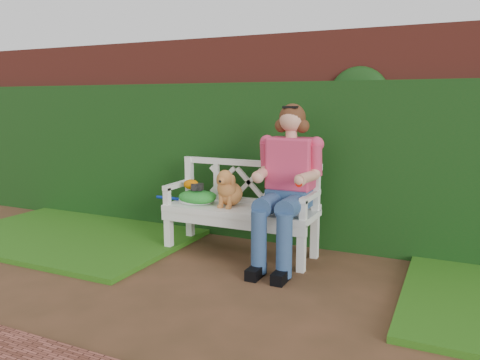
% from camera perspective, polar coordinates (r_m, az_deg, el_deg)
% --- Properties ---
extents(ground, '(60.00, 60.00, 0.00)m').
position_cam_1_polar(ground, '(3.62, -0.49, -15.03)').
color(ground, '#412D1A').
extents(brick_wall, '(10.00, 0.30, 2.20)m').
position_cam_1_polar(brick_wall, '(5.08, 8.82, 4.90)').
color(brick_wall, maroon).
rests_on(brick_wall, ground).
extents(ivy_hedge, '(10.00, 0.18, 1.70)m').
position_cam_1_polar(ivy_hedge, '(4.90, 8.02, 1.81)').
color(ivy_hedge, '#1A3911').
rests_on(ivy_hedge, ground).
extents(grass_left, '(2.60, 2.00, 0.05)m').
position_cam_1_polar(grass_left, '(5.63, -18.97, -6.18)').
color(grass_left, '#214C10').
rests_on(grass_left, ground).
extents(garden_bench, '(1.60, 0.66, 0.48)m').
position_cam_1_polar(garden_bench, '(4.65, 0.00, -6.21)').
color(garden_bench, white).
rests_on(garden_bench, ground).
extents(seated_woman, '(0.83, 0.98, 1.50)m').
position_cam_1_polar(seated_woman, '(4.33, 5.94, -0.51)').
color(seated_woman, '#F34F55').
rests_on(seated_woman, ground).
extents(dog, '(0.25, 0.34, 0.38)m').
position_cam_1_polar(dog, '(4.60, -1.32, -0.90)').
color(dog, olive).
rests_on(dog, garden_bench).
extents(tennis_racket, '(0.74, 0.50, 0.03)m').
position_cam_1_polar(tennis_racket, '(4.84, -5.83, -2.50)').
color(tennis_racket, white).
rests_on(tennis_racket, garden_bench).
extents(green_bag, '(0.41, 0.32, 0.14)m').
position_cam_1_polar(green_bag, '(4.77, -5.24, -2.03)').
color(green_bag, green).
rests_on(green_bag, garden_bench).
extents(camera_item, '(0.12, 0.10, 0.07)m').
position_cam_1_polar(camera_item, '(4.74, -5.22, -0.83)').
color(camera_item, black).
rests_on(camera_item, green_bag).
extents(baseball_glove, '(0.18, 0.14, 0.10)m').
position_cam_1_polar(baseball_glove, '(4.78, -5.97, -0.54)').
color(baseball_glove, '#CB6401').
rests_on(baseball_glove, green_bag).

